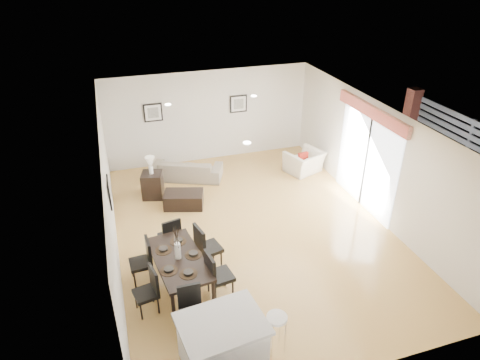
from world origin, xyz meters
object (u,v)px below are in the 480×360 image
object	(u,v)px
dining_chair_foot	(171,235)
bar_stool	(277,321)
dining_chair_wfar	(144,258)
coffee_table	(184,200)
dining_table	(179,261)
side_table	(153,185)
dining_chair_enear	(216,273)
sofa	(187,169)
armchair	(304,162)
dining_chair_wnear	(149,288)
dining_chair_efar	(205,245)
dining_chair_head	(191,306)
kitchen_island	(222,343)

from	to	relation	value
dining_chair_foot	bar_stool	distance (m)	3.16
dining_chair_wfar	coffee_table	bearing A→B (deg)	150.29
dining_table	side_table	world-z (taller)	dining_table
dining_chair_wfar	dining_chair_enear	world-z (taller)	dining_chair_enear
dining_chair_wfar	sofa	bearing A→B (deg)	154.54
dining_table	dining_chair_wfar	bearing A→B (deg)	137.22
sofa	armchair	xyz separation A→B (m)	(3.27, -0.64, 0.03)
sofa	dining_table	world-z (taller)	dining_table
armchair	dining_chair_wnear	xyz separation A→B (m)	(-4.87, -4.05, 0.18)
dining_chair_foot	armchair	bearing A→B (deg)	-160.99
armchair	coffee_table	bearing A→B (deg)	-8.08
dining_chair_wfar	dining_chair_efar	xyz separation A→B (m)	(1.18, -0.02, 0.06)
dining_chair_wnear	dining_chair_wfar	size ratio (longest dim) A/B	0.97
dining_table	dining_chair_efar	xyz separation A→B (m)	(0.59, 0.40, -0.07)
sofa	bar_stool	size ratio (longest dim) A/B	2.65
dining_chair_wnear	dining_chair_head	distance (m)	0.88
armchair	dining_table	distance (m)	5.62
dining_chair_wfar	dining_chair_head	distance (m)	1.59
dining_chair_enear	dining_chair_foot	world-z (taller)	dining_chair_enear
dining_chair_enear	bar_stool	xyz separation A→B (m)	(0.60, -1.45, 0.07)
dining_chair_wfar	side_table	xyz separation A→B (m)	(0.55, 3.12, -0.17)
dining_chair_wnear	bar_stool	distance (m)	2.32
armchair	kitchen_island	distance (m)	6.80
coffee_table	kitchen_island	bearing A→B (deg)	-76.88
dining_table	armchair	bearing A→B (deg)	33.21
dining_table	bar_stool	world-z (taller)	bar_stool
armchair	dining_chair_wfar	distance (m)	5.83
coffee_table	bar_stool	world-z (taller)	bar_stool
armchair	dining_chair_wfar	bearing A→B (deg)	13.02
sofa	armchair	size ratio (longest dim) A/B	1.99
dining_chair_wfar	coffee_table	world-z (taller)	dining_chair_wfar
sofa	dining_chair_enear	distance (m)	4.74
dining_table	dining_chair_head	world-z (taller)	dining_chair_head
dining_chair_enear	kitchen_island	world-z (taller)	dining_chair_enear
armchair	dining_chair_head	bearing A→B (deg)	27.23
dining_chair_head	bar_stool	size ratio (longest dim) A/B	1.21
dining_chair_wfar	dining_chair_head	size ratio (longest dim) A/B	1.03
dining_chair_head	side_table	size ratio (longest dim) A/B	1.30
dining_chair_wnear	dining_chair_efar	world-z (taller)	dining_chair_efar
dining_table	dining_chair_wnear	distance (m)	0.74
coffee_table	dining_table	bearing A→B (deg)	-85.44
side_table	armchair	bearing A→B (deg)	1.21
dining_chair_efar	kitchen_island	world-z (taller)	dining_chair_efar
dining_chair_wnear	bar_stool	xyz separation A→B (m)	(1.78, -1.48, 0.13)
armchair	kitchen_island	xyz separation A→B (m)	(-3.96, -5.53, 0.14)
kitchen_island	coffee_table	bearing A→B (deg)	79.57
dining_chair_foot	kitchen_island	distance (m)	2.95
sofa	dining_chair_efar	xyz separation A→B (m)	(-0.41, -3.88, 0.28)
sofa	side_table	size ratio (longest dim) A/B	2.83
dining_chair_head	kitchen_island	world-z (taller)	kitchen_island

